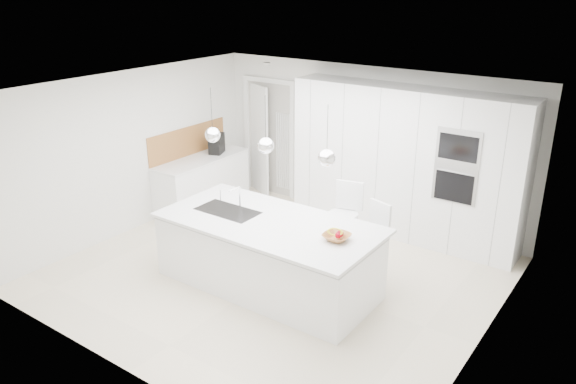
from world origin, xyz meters
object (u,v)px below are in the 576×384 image
Objects in this scene: island_base at (267,256)px; bar_stool_right at (374,245)px; fruit_bowl at (337,237)px; espresso_machine at (217,144)px; bar_stool_left at (343,227)px.

island_base is 2.57× the size of bar_stool_right.
espresso_machine is at bearing 152.63° from fruit_bowl.
island_base is 1.14m from bar_stool_left.
fruit_bowl is at bearing -77.58° from bar_stool_left.
fruit_bowl is 0.26× the size of bar_stool_left.
espresso_machine is 3.22m from bar_stool_left.
fruit_bowl is 0.92× the size of espresso_machine.
espresso_machine is at bearing -179.12° from bar_stool_right.
bar_stool_right reaches higher than island_base.
bar_stool_right is (0.10, 0.79, -0.39)m from fruit_bowl.
bar_stool_left is (-0.44, 0.93, -0.33)m from fruit_bowl.
bar_stool_left is 0.56m from bar_stool_right.
espresso_machine is 0.31× the size of bar_stool_right.
fruit_bowl is 3.95m from espresso_machine.
bar_stool_right is at bearing 82.68° from fruit_bowl.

